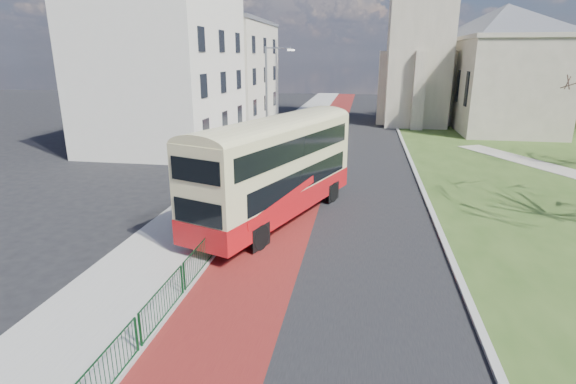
# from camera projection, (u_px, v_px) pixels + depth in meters

# --- Properties ---
(ground) EXTENTS (160.00, 160.00, 0.00)m
(ground) POSITION_uv_depth(u_px,v_px,m) (284.00, 273.00, 16.16)
(ground) COLOR black
(ground) RESTS_ON ground
(road_carriageway) EXTENTS (9.00, 120.00, 0.01)m
(road_carriageway) POSITION_uv_depth(u_px,v_px,m) (348.00, 157.00, 34.78)
(road_carriageway) COLOR black
(road_carriageway) RESTS_ON ground
(bus_lane) EXTENTS (3.40, 120.00, 0.01)m
(bus_lane) POSITION_uv_depth(u_px,v_px,m) (314.00, 155.00, 35.22)
(bus_lane) COLOR #591414
(bus_lane) RESTS_ON ground
(pavement_west) EXTENTS (4.00, 120.00, 0.12)m
(pavement_west) POSITION_uv_depth(u_px,v_px,m) (266.00, 153.00, 35.81)
(pavement_west) COLOR gray
(pavement_west) RESTS_ON ground
(kerb_west) EXTENTS (0.25, 120.00, 0.13)m
(kerb_west) POSITION_uv_depth(u_px,v_px,m) (291.00, 154.00, 35.49)
(kerb_west) COLOR #999993
(kerb_west) RESTS_ON ground
(kerb_east) EXTENTS (0.25, 80.00, 0.13)m
(kerb_east) POSITION_uv_depth(u_px,v_px,m) (407.00, 153.00, 35.92)
(kerb_east) COLOR #999993
(kerb_east) RESTS_ON ground
(pedestrian_railing) EXTENTS (0.07, 24.00, 1.12)m
(pedestrian_railing) POSITION_uv_depth(u_px,v_px,m) (236.00, 216.00, 20.24)
(pedestrian_railing) COLOR #0E3E1B
(pedestrian_railing) RESTS_ON ground
(street_block_near) EXTENTS (10.30, 14.30, 13.00)m
(street_block_near) POSITION_uv_depth(u_px,v_px,m) (165.00, 68.00, 37.26)
(street_block_near) COLOR silver
(street_block_near) RESTS_ON ground
(street_block_far) EXTENTS (10.30, 16.30, 11.50)m
(street_block_far) POSITION_uv_depth(u_px,v_px,m) (223.00, 71.00, 52.57)
(street_block_far) COLOR beige
(street_block_far) RESTS_ON ground
(streetlamp) EXTENTS (2.13, 0.18, 8.00)m
(streetlamp) POSITION_uv_depth(u_px,v_px,m) (269.00, 97.00, 32.50)
(streetlamp) COLOR gray
(streetlamp) RESTS_ON pavement_west
(bus) EXTENTS (6.20, 11.35, 4.66)m
(bus) POSITION_uv_depth(u_px,v_px,m) (276.00, 165.00, 20.69)
(bus) COLOR #AC0F13
(bus) RESTS_ON ground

